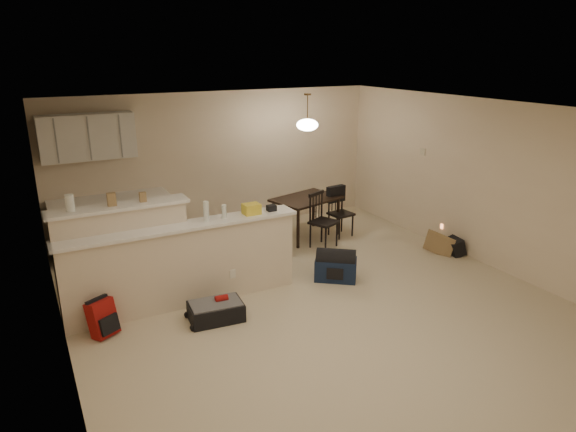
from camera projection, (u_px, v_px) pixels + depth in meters
room at (322, 215)px, 6.27m from camera, size 7.00×7.02×2.50m
breakfast_bar at (163, 262)px, 6.51m from camera, size 3.08×0.58×1.39m
upper_cabinets at (87, 137)px, 7.88m from camera, size 1.40×0.34×0.70m
kitchen_counter at (112, 226)px, 8.30m from camera, size 1.80×0.60×0.90m
thermostat at (423, 152)px, 8.83m from camera, size 0.02×0.12×0.12m
jar at (70, 203)px, 5.92m from camera, size 0.10×0.10×0.20m
cereal_box at (112, 199)px, 6.13m from camera, size 0.10×0.07×0.16m
small_box at (143, 197)px, 6.30m from camera, size 0.08×0.06×0.12m
bottle_a at (206, 211)px, 6.51m from camera, size 0.07×0.07×0.26m
bottle_b at (224, 212)px, 6.64m from camera, size 0.06×0.06×0.18m
bag_lump at (251, 209)px, 6.81m from camera, size 0.22×0.18×0.14m
pouch at (271, 208)px, 6.96m from camera, size 0.12×0.10×0.08m
dining_table at (306, 202)px, 8.97m from camera, size 1.31×1.03×0.72m
pendant_lamp at (307, 124)px, 8.55m from camera, size 0.36×0.36×0.62m
dining_chair_near at (324, 221)px, 8.53m from camera, size 0.53×0.52×0.93m
dining_chair_far at (341, 212)px, 9.07m from camera, size 0.42×0.41×0.87m
suitcase at (216, 311)px, 6.31m from camera, size 0.69×0.48×0.22m
red_backpack at (102, 318)px, 5.93m from camera, size 0.34×0.30×0.43m
navy_duffel at (336, 269)px, 7.39m from camera, size 0.66×0.61×0.32m
black_daypack at (454, 247)px, 8.31m from camera, size 0.26×0.33×0.27m
cardboard_sheet at (439, 244)px, 8.29m from camera, size 0.22×0.43×0.36m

